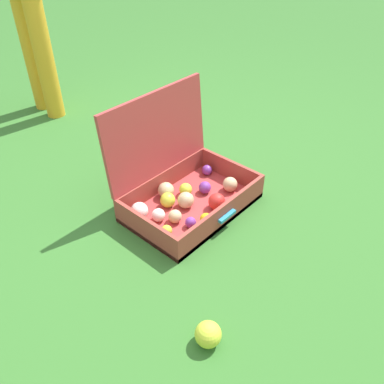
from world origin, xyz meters
The scene contains 3 objects.
ground_plane centered at (0.00, 0.00, 0.00)m, with size 16.00×16.00×0.00m, color #336B28.
open_suitcase centered at (0.03, 0.00, 0.12)m, with size 0.64×0.48×0.55m.
stray_ball_on_grass centered at (-0.48, -0.60, 0.05)m, with size 0.10×0.10×0.10m, color #CCDB38.
Camera 1 is at (-1.13, -1.11, 1.30)m, focal length 38.04 mm.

